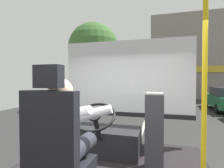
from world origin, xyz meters
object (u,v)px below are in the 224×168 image
object	(u,v)px
driver_seat	(57,155)
bus_driver	(65,131)
steering_console	(105,139)
fare_box	(154,132)
handrail_pole	(204,101)

from	to	relation	value
driver_seat	bus_driver	world-z (taller)	driver_seat
steering_console	fare_box	distance (m)	0.88
driver_seat	handrail_pole	xyz separation A→B (m)	(1.22, 0.42, 0.45)
bus_driver	fare_box	bearing A→B (deg)	48.88
bus_driver	handrail_pole	world-z (taller)	handrail_pole
bus_driver	fare_box	world-z (taller)	bus_driver
driver_seat	handrail_pole	world-z (taller)	handrail_pole
driver_seat	bus_driver	distance (m)	0.21
driver_seat	fare_box	world-z (taller)	driver_seat
bus_driver	handrail_pole	bearing A→B (deg)	13.33
driver_seat	fare_box	bearing A→B (deg)	52.87
bus_driver	fare_box	distance (m)	1.19
driver_seat	steering_console	distance (m)	1.38
handrail_pole	fare_box	xyz separation A→B (m)	(-0.44, 0.60, -0.49)
handrail_pole	fare_box	size ratio (longest dim) A/B	1.96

